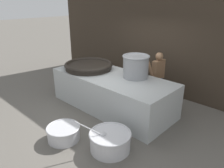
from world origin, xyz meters
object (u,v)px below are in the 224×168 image
cook (157,76)px  stock_pot (136,66)px  prep_bowl_meat (63,132)px  giant_wok_near (89,66)px  prep_bowl_vegetables (110,140)px

cook → stock_pot: bearing=76.5°
prep_bowl_meat → stock_pot: bearing=83.7°
cook → prep_bowl_meat: 3.12m
giant_wok_near → prep_bowl_vegetables: (2.24, -1.40, -0.84)m
giant_wok_near → cook: bearing=34.1°
cook → prep_bowl_vegetables: cook is taller
cook → prep_bowl_meat: cook is taller
giant_wok_near → prep_bowl_meat: size_ratio=1.94×
stock_pot → giant_wok_near: bearing=-165.7°
cook → prep_bowl_meat: (-0.46, -3.02, -0.66)m
stock_pot → cook: 0.92m
cook → prep_bowl_meat: size_ratio=2.08×
stock_pot → prep_bowl_meat: (-0.25, -2.24, -1.10)m
giant_wok_near → stock_pot: (1.49, 0.38, 0.22)m
giant_wok_near → cook: 2.07m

